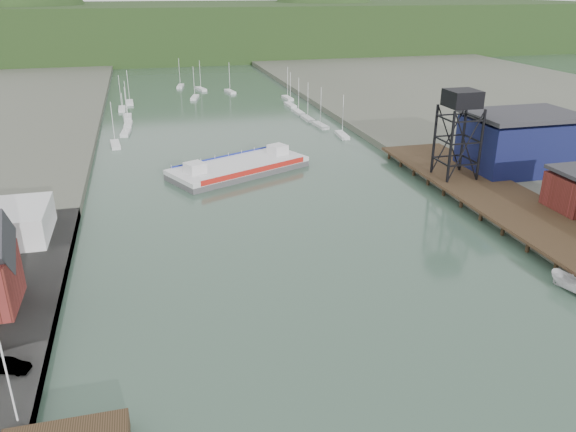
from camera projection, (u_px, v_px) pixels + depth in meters
east_pier at (503, 200)px, 94.41m from camera, size 14.00×70.00×2.45m
flagpole at (4, 361)px, 44.71m from camera, size 0.16×0.16×12.00m
lift_tower at (462, 104)px, 100.34m from camera, size 6.50×6.50×16.00m
blue_shed at (520, 143)px, 108.88m from camera, size 20.50×14.50×11.30m
marina_sailboats at (213, 110)px, 170.11m from camera, size 57.71×92.65×0.90m
distant_hills at (166, 34)px, 311.12m from camera, size 500.00×120.00×80.00m
chain_ferry at (239, 167)px, 113.78m from camera, size 30.14×21.99×4.04m
motorboat at (572, 284)px, 69.36m from camera, size 3.39×6.21×2.27m
car_west_b at (9, 366)px, 52.70m from camera, size 3.98×2.53×1.24m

